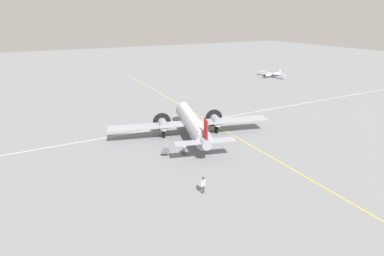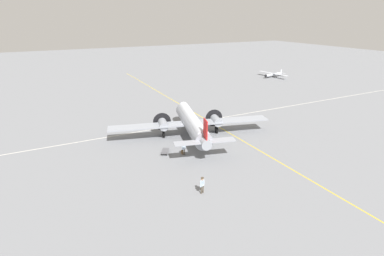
{
  "view_description": "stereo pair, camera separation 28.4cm",
  "coord_description": "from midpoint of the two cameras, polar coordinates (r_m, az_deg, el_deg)",
  "views": [
    {
      "loc": [
        38.26,
        -19.86,
        17.69
      ],
      "look_at": [
        0.0,
        0.0,
        1.61
      ],
      "focal_mm": 28.0,
      "sensor_mm": 36.0,
      "label": 1
    },
    {
      "loc": [
        38.39,
        -19.61,
        17.69
      ],
      "look_at": [
        0.0,
        0.0,
        1.61
      ],
      "focal_mm": 28.0,
      "sensor_mm": 36.0,
      "label": 2
    }
  ],
  "objects": [
    {
      "name": "ground_plane",
      "position": [
        46.6,
        0.17,
        -1.85
      ],
      "size": [
        300.0,
        300.0,
        0.0
      ],
      "primitive_type": "plane",
      "color": "slate"
    },
    {
      "name": "apron_line_eastwest",
      "position": [
        49.59,
        6.65,
        -0.58
      ],
      "size": [
        120.0,
        0.16,
        0.01
      ],
      "color": "gold",
      "rests_on": "ground_plane"
    },
    {
      "name": "apron_line_northsouth",
      "position": [
        51.85,
        -2.98,
        0.48
      ],
      "size": [
        0.16,
        120.0,
        0.01
      ],
      "color": "silver",
      "rests_on": "ground_plane"
    },
    {
      "name": "airliner_main",
      "position": [
        46.09,
        0.07,
        1.17
      ],
      "size": [
        17.63,
        24.99,
        5.62
      ],
      "rotation": [
        0.0,
        0.0,
        2.88
      ],
      "color": "#9399A3",
      "rests_on": "ground_plane"
    },
    {
      "name": "crew_foreground",
      "position": [
        32.09,
        2.22,
        -10.51
      ],
      "size": [
        0.4,
        0.62,
        1.89
      ],
      "rotation": [
        0.0,
        0.0,
        -1.26
      ],
      "color": "#473D2D",
      "rests_on": "ground_plane"
    },
    {
      "name": "passenger_boarding",
      "position": [
        40.57,
        -1.38,
        -3.79
      ],
      "size": [
        0.27,
        0.57,
        1.69
      ],
      "rotation": [
        0.0,
        0.0,
        1.67
      ],
      "color": "#473D2D",
      "rests_on": "ground_plane"
    },
    {
      "name": "suitcase_near_door",
      "position": [
        41.14,
        -1.66,
        -4.63
      ],
      "size": [
        0.47,
        0.17,
        0.55
      ],
      "color": "brown",
      "rests_on": "ground_plane"
    },
    {
      "name": "baggage_cart",
      "position": [
        41.53,
        -4.95,
        -4.42
      ],
      "size": [
        2.22,
        1.81,
        0.56
      ],
      "rotation": [
        0.0,
        0.0,
        2.61
      ],
      "color": "#56565B",
      "rests_on": "ground_plane"
    },
    {
      "name": "light_aircraft_distant",
      "position": [
        97.64,
        15.29,
        9.81
      ],
      "size": [
        10.69,
        8.02,
        2.04
      ],
      "rotation": [
        0.0,
        0.0,
        4.86
      ],
      "color": "#B7BCC6",
      "rests_on": "ground_plane"
    }
  ]
}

